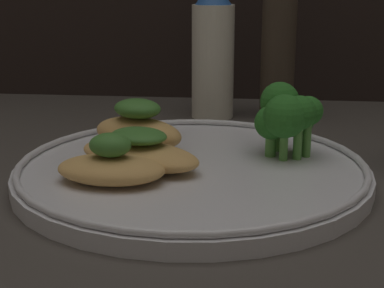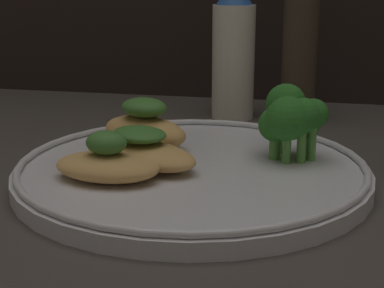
# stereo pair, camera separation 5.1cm
# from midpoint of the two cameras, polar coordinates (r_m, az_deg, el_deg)

# --- Properties ---
(ground_plane) EXTENTS (1.80, 1.80, 0.01)m
(ground_plane) POSITION_cam_midpoint_polar(r_m,az_deg,el_deg) (0.52, 2.80, -4.15)
(ground_plane) COLOR #3D3833
(plate) EXTENTS (0.31, 0.31, 0.02)m
(plate) POSITION_cam_midpoint_polar(r_m,az_deg,el_deg) (0.52, 2.83, -2.60)
(plate) COLOR silver
(plate) RESTS_ON ground_plane
(grilled_meat_front) EXTENTS (0.09, 0.06, 0.04)m
(grilled_meat_front) POSITION_cam_midpoint_polar(r_m,az_deg,el_deg) (0.48, -5.23, -1.91)
(grilled_meat_front) COLOR tan
(grilled_meat_front) RESTS_ON plate
(grilled_meat_middle) EXTENTS (0.13, 0.10, 0.03)m
(grilled_meat_middle) POSITION_cam_midpoint_polar(r_m,az_deg,el_deg) (0.51, -2.29, -0.68)
(grilled_meat_middle) COLOR tan
(grilled_meat_middle) RESTS_ON plate
(grilled_meat_back) EXTENTS (0.11, 0.09, 0.05)m
(grilled_meat_back) POSITION_cam_midpoint_polar(r_m,az_deg,el_deg) (0.57, -2.07, 1.60)
(grilled_meat_back) COLOR tan
(grilled_meat_back) RESTS_ON plate
(broccoli_bunch) EXTENTS (0.06, 0.07, 0.07)m
(broccoli_bunch) POSITION_cam_midpoint_polar(r_m,az_deg,el_deg) (0.54, 12.37, 2.56)
(broccoli_bunch) COLOR #569942
(broccoli_bunch) RESTS_ON plate
(sauce_bottle) EXTENTS (0.05, 0.05, 0.17)m
(sauce_bottle) POSITION_cam_midpoint_polar(r_m,az_deg,el_deg) (0.74, 6.38, 8.75)
(sauce_bottle) COLOR silver
(sauce_bottle) RESTS_ON ground_plane
(pepper_grinder) EXTENTS (0.04, 0.04, 0.18)m
(pepper_grinder) POSITION_cam_midpoint_polar(r_m,az_deg,el_deg) (0.74, 12.36, 8.47)
(pepper_grinder) COLOR #382D23
(pepper_grinder) RESTS_ON ground_plane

